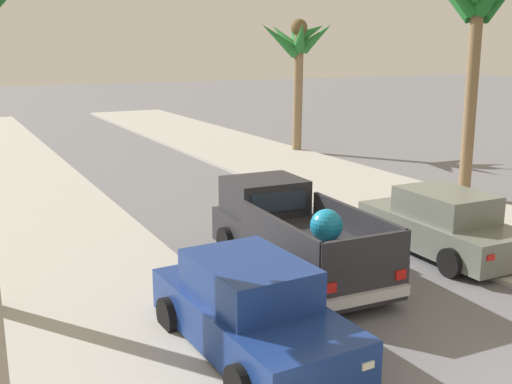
{
  "coord_description": "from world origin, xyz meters",
  "views": [
    {
      "loc": [
        -7.29,
        -3.52,
        4.79
      ],
      "look_at": [
        -0.29,
        9.95,
        1.2
      ],
      "focal_mm": 43.05,
      "sensor_mm": 36.0,
      "label": 1
    }
  ],
  "objects_px": {
    "palm_tree_left_fore": "(478,16)",
    "palm_tree_right_mid": "(297,47)",
    "car_left_near": "(442,225)",
    "pickup_truck": "(292,236)",
    "car_right_near": "(251,310)"
  },
  "relations": [
    {
      "from": "palm_tree_left_fore",
      "to": "palm_tree_right_mid",
      "type": "xyz_separation_m",
      "value": [
        -0.2,
        10.29,
        -0.94
      ]
    },
    {
      "from": "car_left_near",
      "to": "pickup_truck",
      "type": "bearing_deg",
      "value": 170.17
    },
    {
      "from": "palm_tree_left_fore",
      "to": "car_left_near",
      "type": "bearing_deg",
      "value": -140.83
    },
    {
      "from": "car_right_near",
      "to": "palm_tree_left_fore",
      "type": "relative_size",
      "value": 0.62
    },
    {
      "from": "car_right_near",
      "to": "palm_tree_left_fore",
      "type": "xyz_separation_m",
      "value": [
        10.86,
        6.03,
        5.01
      ]
    },
    {
      "from": "car_right_near",
      "to": "palm_tree_right_mid",
      "type": "xyz_separation_m",
      "value": [
        10.66,
        16.31,
        4.07
      ]
    },
    {
      "from": "pickup_truck",
      "to": "palm_tree_right_mid",
      "type": "relative_size",
      "value": 0.87
    },
    {
      "from": "palm_tree_left_fore",
      "to": "car_right_near",
      "type": "bearing_deg",
      "value": -150.98
    },
    {
      "from": "pickup_truck",
      "to": "palm_tree_right_mid",
      "type": "bearing_deg",
      "value": 58.65
    },
    {
      "from": "pickup_truck",
      "to": "palm_tree_right_mid",
      "type": "height_order",
      "value": "palm_tree_right_mid"
    },
    {
      "from": "car_left_near",
      "to": "car_right_near",
      "type": "xyz_separation_m",
      "value": [
        -6.21,
        -2.23,
        0.0
      ]
    },
    {
      "from": "pickup_truck",
      "to": "car_right_near",
      "type": "distance_m",
      "value": 3.8
    },
    {
      "from": "pickup_truck",
      "to": "car_right_near",
      "type": "relative_size",
      "value": 1.22
    },
    {
      "from": "car_left_near",
      "to": "car_right_near",
      "type": "distance_m",
      "value": 6.6
    },
    {
      "from": "car_right_near",
      "to": "palm_tree_left_fore",
      "type": "height_order",
      "value": "palm_tree_left_fore"
    }
  ]
}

